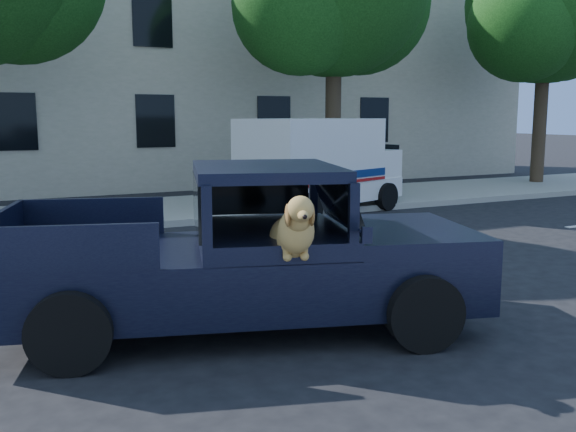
% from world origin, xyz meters
% --- Properties ---
extents(ground, '(120.00, 120.00, 0.00)m').
position_xyz_m(ground, '(0.00, 0.00, 0.00)').
color(ground, black).
rests_on(ground, ground).
extents(far_sidewalk, '(60.00, 4.00, 0.15)m').
position_xyz_m(far_sidewalk, '(0.00, 9.20, 0.07)').
color(far_sidewalk, gray).
rests_on(far_sidewalk, ground).
extents(lane_stripes, '(21.60, 0.14, 0.01)m').
position_xyz_m(lane_stripes, '(2.00, 3.40, 0.01)').
color(lane_stripes, silver).
rests_on(lane_stripes, ground).
extents(street_tree_right, '(6.00, 5.20, 8.60)m').
position_xyz_m(street_tree_right, '(13.03, 9.62, 5.71)').
color(street_tree_right, '#332619').
rests_on(street_tree_right, ground).
extents(building_main, '(26.00, 6.00, 9.00)m').
position_xyz_m(building_main, '(3.00, 16.50, 4.50)').
color(building_main, beige).
rests_on(building_main, ground).
extents(pickup_truck, '(5.51, 3.40, 1.84)m').
position_xyz_m(pickup_truck, '(-1.59, 0.44, 0.62)').
color(pickup_truck, black).
rests_on(pickup_truck, ground).
extents(mail_truck, '(4.59, 3.25, 2.30)m').
position_xyz_m(mail_truck, '(3.45, 7.62, 1.01)').
color(mail_truck, silver).
rests_on(mail_truck, ground).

